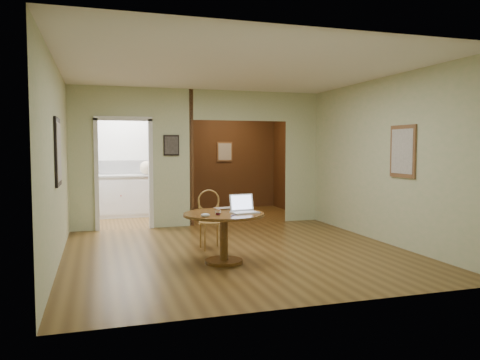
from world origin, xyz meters
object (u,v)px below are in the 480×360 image
object	(u,v)px
chair	(210,216)
dining_table	(224,226)
open_laptop	(243,208)
closed_laptop	(228,209)

from	to	relation	value
chair	dining_table	bearing A→B (deg)	-94.24
dining_table	open_laptop	size ratio (longest dim) A/B	2.89
chair	closed_laptop	bearing A→B (deg)	-82.35
chair	open_laptop	size ratio (longest dim) A/B	2.40
open_laptop	closed_laptop	size ratio (longest dim) A/B	1.05
chair	open_laptop	world-z (taller)	open_laptop
dining_table	chair	distance (m)	0.97
open_laptop	closed_laptop	world-z (taller)	open_laptop
chair	closed_laptop	distance (m)	0.69
dining_table	chair	bearing A→B (deg)	87.45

